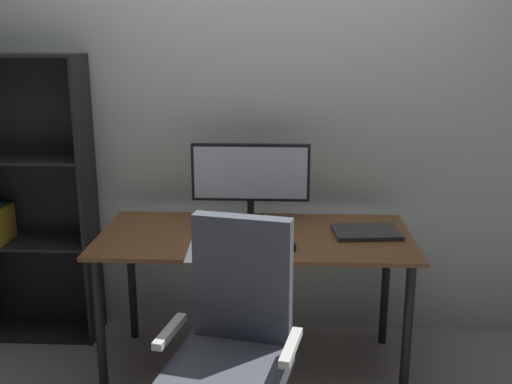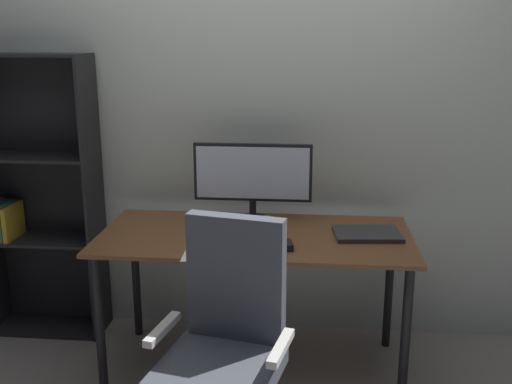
{
  "view_description": "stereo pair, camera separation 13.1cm",
  "coord_description": "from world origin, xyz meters",
  "px_view_note": "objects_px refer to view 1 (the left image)",
  "views": [
    {
      "loc": [
        0.13,
        -2.79,
        1.7
      ],
      "look_at": [
        0.01,
        -0.02,
        0.96
      ],
      "focal_mm": 41.82,
      "sensor_mm": 36.0,
      "label": 1
    },
    {
      "loc": [
        0.26,
        -2.78,
        1.7
      ],
      "look_at": [
        0.01,
        -0.02,
        0.96
      ],
      "focal_mm": 41.82,
      "sensor_mm": 36.0,
      "label": 2
    }
  ],
  "objects_px": {
    "monitor": "(251,177)",
    "keyboard": "(237,247)",
    "coffee_mug": "(266,226)",
    "laptop": "(366,232)",
    "office_chair": "(233,360)",
    "desk": "(255,250)",
    "mouse": "(288,245)",
    "bookshelf": "(31,203)"
  },
  "relations": [
    {
      "from": "desk",
      "to": "laptop",
      "type": "bearing_deg",
      "value": 2.59
    },
    {
      "from": "bookshelf",
      "to": "keyboard",
      "type": "bearing_deg",
      "value": -25.28
    },
    {
      "from": "monitor",
      "to": "coffee_mug",
      "type": "relative_size",
      "value": 6.14
    },
    {
      "from": "monitor",
      "to": "keyboard",
      "type": "xyz_separation_m",
      "value": [
        -0.04,
        -0.43,
        -0.23
      ]
    },
    {
      "from": "laptop",
      "to": "bookshelf",
      "type": "xyz_separation_m",
      "value": [
        -1.82,
        0.33,
        0.03
      ]
    },
    {
      "from": "desk",
      "to": "mouse",
      "type": "height_order",
      "value": "mouse"
    },
    {
      "from": "laptop",
      "to": "coffee_mug",
      "type": "bearing_deg",
      "value": 177.35
    },
    {
      "from": "mouse",
      "to": "laptop",
      "type": "xyz_separation_m",
      "value": [
        0.39,
        0.21,
        -0.01
      ]
    },
    {
      "from": "monitor",
      "to": "coffee_mug",
      "type": "xyz_separation_m",
      "value": [
        0.09,
        -0.22,
        -0.2
      ]
    },
    {
      "from": "desk",
      "to": "laptop",
      "type": "distance_m",
      "value": 0.56
    },
    {
      "from": "keyboard",
      "to": "coffee_mug",
      "type": "height_order",
      "value": "coffee_mug"
    },
    {
      "from": "desk",
      "to": "coffee_mug",
      "type": "bearing_deg",
      "value": 2.05
    },
    {
      "from": "coffee_mug",
      "to": "office_chair",
      "type": "height_order",
      "value": "office_chair"
    },
    {
      "from": "mouse",
      "to": "keyboard",
      "type": "bearing_deg",
      "value": 174.6
    },
    {
      "from": "laptop",
      "to": "office_chair",
      "type": "xyz_separation_m",
      "value": [
        -0.6,
        -0.73,
        -0.29
      ]
    },
    {
      "from": "keyboard",
      "to": "office_chair",
      "type": "distance_m",
      "value": 0.57
    },
    {
      "from": "monitor",
      "to": "keyboard",
      "type": "height_order",
      "value": "monitor"
    },
    {
      "from": "desk",
      "to": "laptop",
      "type": "xyz_separation_m",
      "value": [
        0.55,
        0.02,
        0.1
      ]
    },
    {
      "from": "desk",
      "to": "keyboard",
      "type": "distance_m",
      "value": 0.24
    },
    {
      "from": "bookshelf",
      "to": "laptop",
      "type": "bearing_deg",
      "value": -10.3
    },
    {
      "from": "coffee_mug",
      "to": "mouse",
      "type": "bearing_deg",
      "value": -60.64
    },
    {
      "from": "monitor",
      "to": "laptop",
      "type": "relative_size",
      "value": 1.92
    },
    {
      "from": "keyboard",
      "to": "mouse",
      "type": "bearing_deg",
      "value": 3.89
    },
    {
      "from": "office_chair",
      "to": "mouse",
      "type": "bearing_deg",
      "value": 79.55
    },
    {
      "from": "coffee_mug",
      "to": "office_chair",
      "type": "distance_m",
      "value": 0.78
    },
    {
      "from": "keyboard",
      "to": "office_chair",
      "type": "relative_size",
      "value": 0.29
    },
    {
      "from": "desk",
      "to": "coffee_mug",
      "type": "xyz_separation_m",
      "value": [
        0.06,
        0.0,
        0.13
      ]
    },
    {
      "from": "coffee_mug",
      "to": "bookshelf",
      "type": "distance_m",
      "value": 1.38
    },
    {
      "from": "laptop",
      "to": "bookshelf",
      "type": "bearing_deg",
      "value": 164.4
    },
    {
      "from": "office_chair",
      "to": "keyboard",
      "type": "bearing_deg",
      "value": 104.66
    },
    {
      "from": "monitor",
      "to": "laptop",
      "type": "xyz_separation_m",
      "value": [
        0.58,
        -0.19,
        -0.23
      ]
    },
    {
      "from": "desk",
      "to": "coffee_mug",
      "type": "height_order",
      "value": "coffee_mug"
    },
    {
      "from": "coffee_mug",
      "to": "laptop",
      "type": "relative_size",
      "value": 0.31
    },
    {
      "from": "coffee_mug",
      "to": "bookshelf",
      "type": "relative_size",
      "value": 0.06
    },
    {
      "from": "bookshelf",
      "to": "mouse",
      "type": "bearing_deg",
      "value": -20.79
    },
    {
      "from": "keyboard",
      "to": "mouse",
      "type": "relative_size",
      "value": 3.02
    },
    {
      "from": "desk",
      "to": "bookshelf",
      "type": "height_order",
      "value": "bookshelf"
    },
    {
      "from": "mouse",
      "to": "office_chair",
      "type": "relative_size",
      "value": 0.1
    },
    {
      "from": "mouse",
      "to": "bookshelf",
      "type": "xyz_separation_m",
      "value": [
        -1.44,
        0.55,
        0.03
      ]
    },
    {
      "from": "coffee_mug",
      "to": "laptop",
      "type": "distance_m",
      "value": 0.5
    },
    {
      "from": "keyboard",
      "to": "coffee_mug",
      "type": "xyz_separation_m",
      "value": [
        0.13,
        0.21,
        0.03
      ]
    },
    {
      "from": "monitor",
      "to": "keyboard",
      "type": "relative_size",
      "value": 2.12
    }
  ]
}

